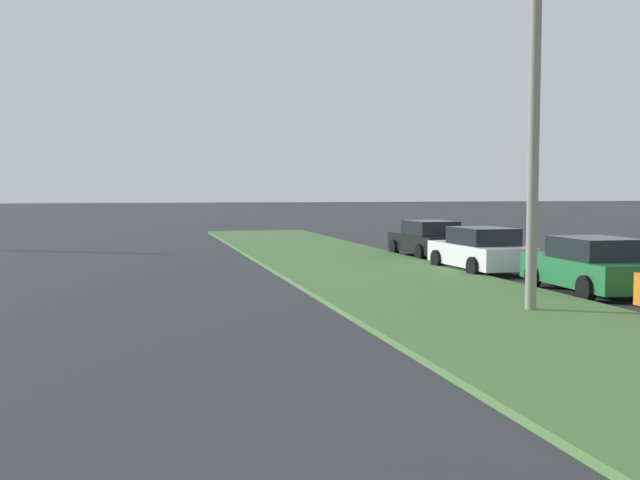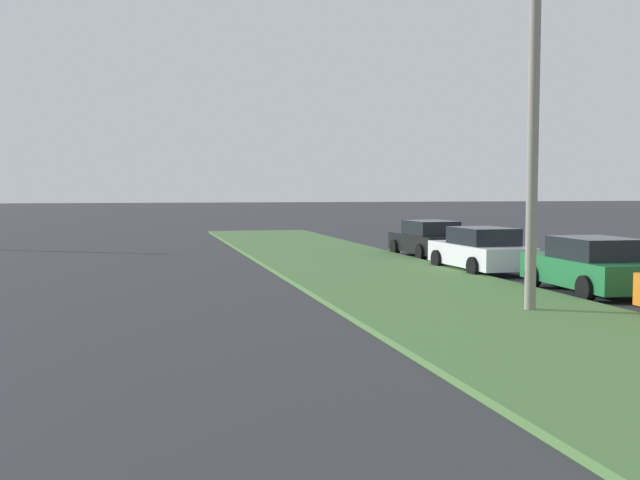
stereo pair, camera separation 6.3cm
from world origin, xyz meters
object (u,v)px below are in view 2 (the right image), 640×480
object	(u,v)px
parked_car_white	(481,250)
streetlight	(546,111)
parked_car_black	(429,240)
parked_car_green	(591,266)

from	to	relation	value
parked_car_white	streetlight	xyz separation A→B (m)	(-7.90, 2.31, 3.67)
parked_car_white	parked_car_black	world-z (taller)	same
parked_car_green	parked_car_white	world-z (taller)	same
parked_car_green	parked_car_black	size ratio (longest dim) A/B	1.00
parked_car_black	streetlight	world-z (taller)	streetlight
parked_car_black	streetlight	xyz separation A→B (m)	(-13.31, 2.68, 3.67)
parked_car_black	streetlight	size ratio (longest dim) A/B	0.58
parked_car_white	parked_car_black	distance (m)	5.42
parked_car_black	streetlight	distance (m)	14.06
parked_car_green	parked_car_white	bearing A→B (deg)	8.34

